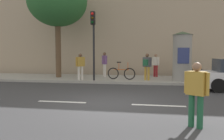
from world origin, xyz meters
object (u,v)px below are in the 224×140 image
object	(u,v)px
poster_column	(182,56)
street_tree	(57,1)
pedestrian_tallest	(104,62)
bicycle_leaning	(189,71)
pedestrian_in_dark_shirt	(147,64)
bicycle_upright	(121,73)
pedestrian_near_pole	(197,89)
pedestrian_with_bag	(80,64)
pedestrian_with_backpack	(156,63)
traffic_light	(93,34)

from	to	relation	value
poster_column	street_tree	world-z (taller)	street_tree
pedestrian_tallest	bicycle_leaning	size ratio (longest dim) A/B	0.96
street_tree	pedestrian_in_dark_shirt	bearing A→B (deg)	-7.73
poster_column	pedestrian_tallest	bearing A→B (deg)	161.59
poster_column	bicycle_leaning	bearing A→B (deg)	70.51
bicycle_upright	pedestrian_near_pole	bearing A→B (deg)	-71.10
pedestrian_near_pole	pedestrian_in_dark_shirt	size ratio (longest dim) A/B	0.96
street_tree	pedestrian_in_dark_shirt	xyz separation A→B (m)	(5.93, -0.80, -4.09)
pedestrian_tallest	pedestrian_with_bag	bearing A→B (deg)	-116.47
poster_column	pedestrian_with_backpack	xyz separation A→B (m)	(-1.47, 1.94, -0.54)
traffic_light	pedestrian_with_bag	world-z (taller)	traffic_light
pedestrian_near_pole	bicycle_leaning	size ratio (longest dim) A/B	0.87
poster_column	pedestrian_in_dark_shirt	bearing A→B (deg)	-174.29
pedestrian_tallest	pedestrian_with_backpack	bearing A→B (deg)	4.34
pedestrian_in_dark_shirt	street_tree	bearing A→B (deg)	172.27
traffic_light	bicycle_upright	xyz separation A→B (m)	(1.54, 0.91, -2.33)
pedestrian_in_dark_shirt	bicycle_leaning	bearing A→B (deg)	40.70
pedestrian_near_pole	pedestrian_with_backpack	bearing A→B (deg)	93.92
pedestrian_in_dark_shirt	pedestrian_with_bag	world-z (taller)	pedestrian_with_bag
pedestrian_with_backpack	pedestrian_with_bag	world-z (taller)	pedestrian_with_bag
bicycle_leaning	bicycle_upright	xyz separation A→B (m)	(-4.40, -2.24, 0.00)
pedestrian_with_backpack	pedestrian_tallest	xyz separation A→B (m)	(-3.53, -0.27, 0.07)
pedestrian_with_backpack	pedestrian_in_dark_shirt	size ratio (longest dim) A/B	0.99
street_tree	pedestrian_with_backpack	world-z (taller)	street_tree
pedestrian_near_pole	bicycle_upright	bearing A→B (deg)	108.90
street_tree	pedestrian_with_backpack	xyz separation A→B (m)	(6.50, 1.34, -4.12)
pedestrian_near_pole	bicycle_leaning	world-z (taller)	pedestrian_near_pole
pedestrian_near_pole	bicycle_leaning	xyz separation A→B (m)	(1.56, 10.53, -0.37)
street_tree	bicycle_leaning	size ratio (longest dim) A/B	3.81
pedestrian_with_bag	bicycle_upright	world-z (taller)	pedestrian_with_bag
pedestrian_tallest	pedestrian_with_bag	distance (m)	2.42
bicycle_upright	pedestrian_tallest	bearing A→B (deg)	129.83
poster_column	pedestrian_tallest	world-z (taller)	poster_column
traffic_light	pedestrian_with_backpack	distance (m)	4.99
pedestrian_with_backpack	bicycle_upright	distance (m)	2.94
street_tree	pedestrian_near_pole	bearing A→B (deg)	-51.03
poster_column	pedestrian_near_pole	size ratio (longest dim) A/B	1.87
pedestrian_near_pole	pedestrian_with_backpack	distance (m)	10.26
pedestrian_near_pole	bicycle_leaning	distance (m)	10.65
traffic_light	street_tree	size ratio (longest dim) A/B	0.59
pedestrian_with_bag	bicycle_leaning	bearing A→B (deg)	21.64
bicycle_upright	poster_column	bearing A→B (deg)	0.14
pedestrian_in_dark_shirt	pedestrian_near_pole	bearing A→B (deg)	-81.07
street_tree	pedestrian_in_dark_shirt	world-z (taller)	street_tree
street_tree	bicycle_upright	bearing A→B (deg)	-7.94
bicycle_leaning	bicycle_upright	world-z (taller)	same
pedestrian_with_backpack	pedestrian_with_bag	size ratio (longest dim) A/B	0.98
pedestrian_with_bag	traffic_light	bearing A→B (deg)	-24.44
pedestrian_tallest	pedestrian_near_pole	bearing A→B (deg)	-66.97
pedestrian_in_dark_shirt	bicycle_upright	xyz separation A→B (m)	(-1.57, 0.20, -0.56)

